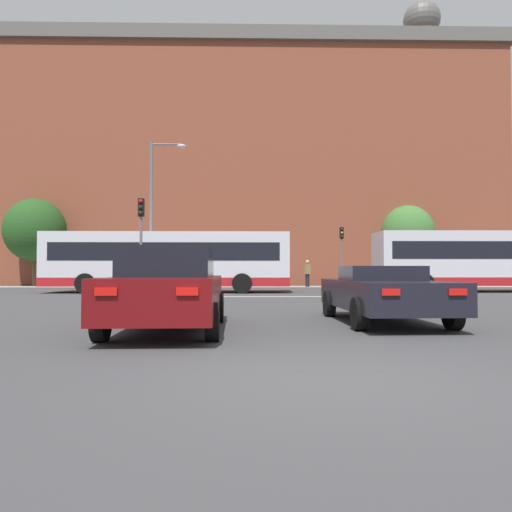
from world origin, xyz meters
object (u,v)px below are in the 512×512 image
at_px(bus_crossing_lead, 168,260).
at_px(traffic_light_near_left, 141,231).
at_px(bus_crossing_trailing, 478,260).
at_px(pedestrian_walking_west, 379,271).
at_px(car_roadster_right, 383,293).
at_px(pedestrian_walking_east, 279,273).
at_px(pedestrian_waiting, 307,271).
at_px(car_saloon_left, 169,289).
at_px(traffic_light_far_right, 342,247).
at_px(street_lamp_junction, 157,201).

height_order(bus_crossing_lead, traffic_light_near_left, traffic_light_near_left).
distance_m(bus_crossing_trailing, pedestrian_walking_west, 8.47).
bearing_deg(pedestrian_walking_west, car_roadster_right, -121.75).
relative_size(car_roadster_right, pedestrian_walking_east, 2.93).
distance_m(car_roadster_right, pedestrian_walking_west, 23.87).
bearing_deg(bus_crossing_trailing, pedestrian_waiting, -133.97).
bearing_deg(car_saloon_left, pedestrian_walking_west, 65.37).
bearing_deg(traffic_light_far_right, street_lamp_junction, -145.73).
xyz_separation_m(bus_crossing_lead, pedestrian_waiting, (8.29, 8.26, -0.55)).
height_order(bus_crossing_lead, pedestrian_waiting, bus_crossing_lead).
bearing_deg(pedestrian_walking_east, traffic_light_near_left, 80.92).
relative_size(pedestrian_walking_east, pedestrian_walking_west, 0.90).
height_order(car_roadster_right, pedestrian_walking_west, pedestrian_walking_west).
distance_m(traffic_light_near_left, pedestrian_walking_east, 14.81).
distance_m(car_saloon_left, pedestrian_walking_west, 26.69).
distance_m(pedestrian_walking_east, pedestrian_walking_west, 6.83).
distance_m(bus_crossing_lead, traffic_light_far_right, 13.78).
relative_size(car_saloon_left, pedestrian_waiting, 2.63).
distance_m(bus_crossing_lead, pedestrian_walking_west, 15.54).
distance_m(car_roadster_right, traffic_light_far_right, 23.83).
bearing_deg(traffic_light_far_right, bus_crossing_lead, -141.38).
bearing_deg(street_lamp_junction, car_roadster_right, -63.48).
relative_size(traffic_light_near_left, street_lamp_junction, 0.54).
bearing_deg(car_roadster_right, street_lamp_junction, 115.02).
xyz_separation_m(traffic_light_near_left, street_lamp_junction, (-0.15, 4.67, 1.94)).
bearing_deg(bus_crossing_lead, traffic_light_far_right, 128.62).
bearing_deg(pedestrian_walking_west, traffic_light_far_right, 154.16).
bearing_deg(car_roadster_right, pedestrian_walking_east, 90.10).
height_order(bus_crossing_trailing, pedestrian_walking_west, bus_crossing_trailing).
xyz_separation_m(traffic_light_far_right, pedestrian_walking_east, (-4.32, 0.43, -1.84)).
relative_size(bus_crossing_lead, street_lamp_junction, 1.55).
distance_m(bus_crossing_trailing, traffic_light_far_right, 10.04).
height_order(street_lamp_junction, pedestrian_walking_east, street_lamp_junction).
bearing_deg(traffic_light_far_right, traffic_light_near_left, -132.18).
bearing_deg(pedestrian_walking_west, bus_crossing_lead, -165.07).
relative_size(bus_crossing_trailing, street_lamp_junction, 1.35).
bearing_deg(pedestrian_walking_east, traffic_light_far_right, -166.31).
xyz_separation_m(car_saloon_left, traffic_light_near_left, (-3.13, 12.38, 2.09)).
bearing_deg(car_roadster_right, pedestrian_walking_west, 73.66).
xyz_separation_m(bus_crossing_lead, traffic_light_far_right, (10.73, 8.57, 1.14)).
bearing_deg(bus_crossing_lead, car_roadster_right, 25.42).
relative_size(bus_crossing_lead, bus_crossing_trailing, 1.15).
relative_size(bus_crossing_trailing, pedestrian_walking_east, 6.61).
height_order(car_saloon_left, pedestrian_walking_east, pedestrian_walking_east).
xyz_separation_m(car_saloon_left, street_lamp_junction, (-3.28, 17.05, 4.03)).
bearing_deg(pedestrian_waiting, traffic_light_near_left, -148.46).
relative_size(bus_crossing_trailing, pedestrian_walking_west, 5.96).
xyz_separation_m(car_roadster_right, street_lamp_junction, (-7.81, 15.64, 4.17)).
bearing_deg(bus_crossing_lead, street_lamp_junction, -136.16).
xyz_separation_m(bus_crossing_trailing, pedestrian_walking_east, (-10.04, 8.61, -0.75)).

